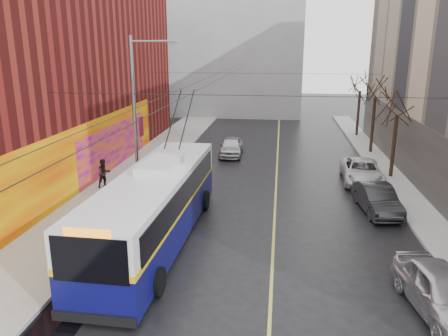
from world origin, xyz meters
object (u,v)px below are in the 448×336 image
(tree_mid, at_px, (376,88))
(tree_far, at_px, (361,83))
(parked_car_b, at_px, (377,199))
(following_car, at_px, (231,146))
(pedestrian_a, at_px, (108,200))
(tree_near, at_px, (398,103))
(parked_car_a, at_px, (442,291))
(parked_car_c, at_px, (362,171))
(streetlight_pole, at_px, (137,115))
(pedestrian_b, at_px, (104,173))
(trolleybus, at_px, (155,206))

(tree_mid, height_order, tree_far, tree_mid)
(parked_car_b, xyz_separation_m, following_car, (-9.01, 11.35, 0.00))
(tree_far, relative_size, pedestrian_a, 3.90)
(tree_near, relative_size, parked_car_a, 1.40)
(parked_car_a, bearing_deg, parked_car_c, 81.56)
(tree_near, relative_size, parked_car_c, 1.23)
(streetlight_pole, height_order, following_car, streetlight_pole)
(tree_mid, relative_size, parked_car_b, 1.53)
(pedestrian_b, bearing_deg, streetlight_pole, -74.12)
(tree_far, distance_m, parked_car_c, 15.93)
(parked_car_b, height_order, pedestrian_b, pedestrian_b)
(trolleybus, distance_m, pedestrian_b, 8.52)
(parked_car_b, bearing_deg, tree_near, 64.71)
(parked_car_c, bearing_deg, trolleybus, -133.39)
(pedestrian_a, height_order, pedestrian_b, pedestrian_b)
(tree_mid, distance_m, tree_far, 7.00)
(tree_far, bearing_deg, trolleybus, -116.50)
(tree_near, xyz_separation_m, pedestrian_a, (-15.82, -9.17, -3.98))
(tree_near, distance_m, pedestrian_a, 18.71)
(parked_car_c, distance_m, pedestrian_a, 15.89)
(tree_mid, bearing_deg, following_car, -169.33)
(following_car, distance_m, pedestrian_a, 14.80)
(following_car, bearing_deg, tree_mid, 9.57)
(tree_mid, xyz_separation_m, parked_car_c, (-2.09, -8.16, -4.53))
(streetlight_pole, height_order, parked_car_a, streetlight_pole)
(parked_car_c, relative_size, following_car, 1.22)
(parked_car_a, bearing_deg, streetlight_pole, 135.19)
(tree_near, relative_size, tree_far, 0.97)
(parked_car_b, distance_m, following_car, 14.49)
(tree_mid, xyz_separation_m, trolleybus, (-12.70, -18.47, -3.54))
(streetlight_pole, bearing_deg, pedestrian_b, 154.72)
(parked_car_c, bearing_deg, streetlight_pole, -157.22)
(streetlight_pole, distance_m, pedestrian_a, 5.03)
(pedestrian_a, bearing_deg, trolleybus, -140.11)
(tree_far, xyz_separation_m, parked_car_a, (-2.00, -29.55, -4.36))
(parked_car_c, bearing_deg, following_car, 148.83)
(tree_far, height_order, parked_car_c, tree_far)
(trolleybus, distance_m, pedestrian_a, 3.94)
(pedestrian_a, bearing_deg, tree_far, -47.99)
(parked_car_b, distance_m, pedestrian_a, 13.90)
(parked_car_c, height_order, pedestrian_a, pedestrian_a)
(parked_car_b, xyz_separation_m, pedestrian_a, (-13.63, -2.71, 0.27))
(tree_mid, relative_size, trolleybus, 0.51)
(following_car, bearing_deg, pedestrian_a, -109.29)
(tree_near, relative_size, pedestrian_b, 3.65)
(parked_car_c, height_order, pedestrian_b, pedestrian_b)
(streetlight_pole, height_order, tree_far, streetlight_pole)
(parked_car_b, bearing_deg, pedestrian_a, -175.32)
(parked_car_c, distance_m, pedestrian_b, 16.17)
(trolleybus, xyz_separation_m, parked_car_c, (10.61, 10.30, -0.99))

